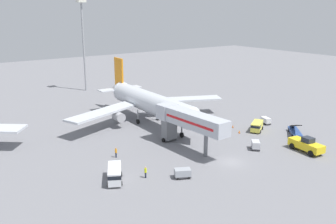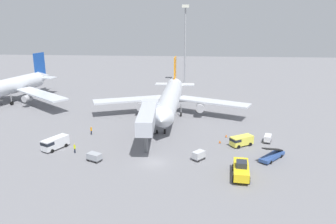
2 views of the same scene
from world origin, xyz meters
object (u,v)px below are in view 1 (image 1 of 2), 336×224
Objects in this scene: ground_crew_worker_foreground at (146,172)px; ground_crew_worker_midground at (116,152)px; service_van_rear_left at (115,174)px; belt_loader_truck at (295,131)px; jet_bridge at (187,120)px; baggage_cart_far_right at (183,173)px; apron_light_mast at (83,29)px; safety_cone_alpha at (239,132)px; service_van_mid_right at (257,126)px; airplane_at_gate at (149,102)px; baggage_cart_near_left at (256,145)px; baggage_cart_mid_center at (266,120)px; safety_cone_bravo at (233,126)px; pushback_tug at (306,145)px.

ground_crew_worker_midground is (0.18, 9.89, -0.01)m from ground_crew_worker_foreground.
belt_loader_truck is at bearing -2.60° from service_van_rear_left.
ground_crew_worker_foreground is at bearing -153.62° from jet_bridge.
ground_crew_worker_midground is (-4.42, 13.09, 0.17)m from baggage_cart_far_right.
ground_crew_worker_midground is at bearing 108.65° from baggage_cart_far_right.
jet_bridge is 0.61× the size of apron_light_mast.
service_van_mid_right is at bearing -15.89° from safety_cone_alpha.
airplane_at_gate is 31.58m from belt_loader_truck.
belt_loader_truck is 12.98m from baggage_cart_near_left.
safety_cone_alpha is at bearing -57.26° from airplane_at_gate.
jet_bridge reaches higher than baggage_cart_mid_center.
safety_cone_bravo is (-2.41, 4.57, -0.82)m from service_van_mid_right.
ground_crew_worker_foreground is at bearing -105.93° from apron_light_mast.
airplane_at_gate is at bearing 79.83° from jet_bridge.
belt_loader_truck is (22.84, -6.65, -4.61)m from jet_bridge.
ground_crew_worker_midground is 2.79× the size of safety_cone_alpha.
apron_light_mast is at bearing 84.47° from jet_bridge.
baggage_cart_far_right is 27.64m from safety_cone_bravo.
baggage_cart_near_left is (27.18, -2.91, -0.39)m from service_van_rear_left.
service_van_rear_left is at bearing -170.80° from baggage_cart_mid_center.
jet_bridge reaches higher than baggage_cart_far_right.
service_van_rear_left is 31.98m from safety_cone_alpha.
belt_loader_truck is 3.16× the size of ground_crew_worker_midground.
safety_cone_bravo is at bearing 1.00° from ground_crew_worker_midground.
belt_loader_truck reaches higher than baggage_cart_near_left.
belt_loader_truck is at bearing -39.99° from safety_cone_alpha.
service_van_rear_left is at bearing 152.12° from baggage_cart_far_right.
airplane_at_gate reaches higher than belt_loader_truck.
belt_loader_truck is (19.65, -24.41, -3.95)m from airplane_at_gate.
apron_light_mast is (-17.17, 65.21, 18.19)m from belt_loader_truck.
baggage_cart_near_left is 1.41× the size of ground_crew_worker_foreground.
baggage_cart_near_left is 22.81m from ground_crew_worker_foreground.
ground_crew_worker_foreground is at bearing 179.57° from belt_loader_truck.
service_van_rear_left is 10.20m from baggage_cart_far_right.
pushback_tug is 17.77m from safety_cone_bravo.
baggage_cart_mid_center is at bearing 64.75° from pushback_tug.
baggage_cart_mid_center reaches higher than baggage_cart_far_right.
airplane_at_gate is 15.23× the size of baggage_cart_near_left.
pushback_tug reaches higher than ground_crew_worker_foreground.
baggage_cart_near_left is at bearing -38.01° from jet_bridge.
jet_bridge is 13.88m from ground_crew_worker_midground.
jet_bridge is 13.35m from baggage_cart_near_left.
service_van_rear_left reaches higher than service_van_mid_right.
service_van_rear_left is (-40.11, 1.82, 0.51)m from belt_loader_truck.
safety_cone_bravo is (-8.01, 2.18, -0.50)m from baggage_cart_mid_center.
airplane_at_gate is 60.30× the size of safety_cone_alpha.
pushback_tug is 2.39× the size of baggage_cart_mid_center.
ground_crew_worker_foreground is 69.88m from apron_light_mast.
pushback_tug is 9.53m from belt_loader_truck.
baggage_cart_far_right is at bearing -27.88° from service_van_rear_left.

